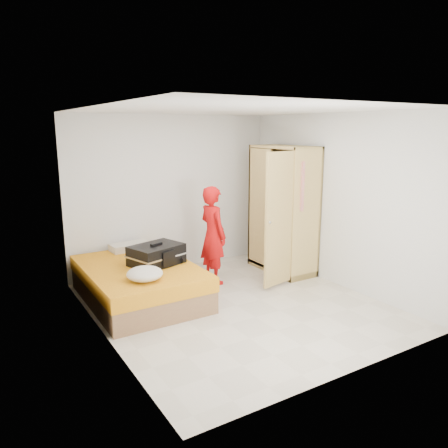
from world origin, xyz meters
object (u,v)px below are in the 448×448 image
suitcase (157,255)px  round_cushion (145,274)px  bed (139,283)px  wardrobe (283,213)px  person (213,235)px

suitcase → round_cushion: suitcase is taller
bed → wardrobe: (2.50, -0.05, 0.75)m
bed → person: person is taller
person → round_cushion: size_ratio=3.35×
person → suitcase: bearing=95.3°
wardrobe → person: wardrobe is taller
round_cushion → suitcase: bearing=54.3°
person → suitcase: person is taller
wardrobe → suitcase: size_ratio=2.53×
bed → wardrobe: bearing=-1.1°
wardrobe → round_cushion: (-2.65, -0.56, -0.41)m
bed → suitcase: size_ratio=2.43×
bed → suitcase: (0.24, -0.07, 0.39)m
wardrobe → round_cushion: wardrobe is taller
bed → wardrobe: size_ratio=0.96×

